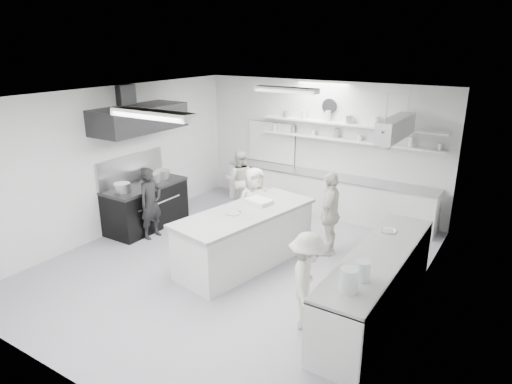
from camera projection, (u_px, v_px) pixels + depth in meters
The scene contains 27 objects.
floor at pixel (235, 264), 8.23m from camera, with size 6.00×7.00×0.02m, color #9392A1.
ceiling at pixel (233, 95), 7.27m from camera, with size 6.00×7.00×0.02m, color silver.
wall_back at pixel (320, 146), 10.55m from camera, with size 6.00×0.04×3.00m, color silver.
wall_front at pixel (50, 266), 4.95m from camera, with size 6.00×0.04×3.00m, color silver.
wall_left at pixel (114, 161), 9.27m from camera, with size 0.04×7.00×3.00m, color silver.
wall_right at pixel (413, 220), 6.22m from camera, with size 0.04×7.00×3.00m, color silver.
stove at pixel (146, 207), 9.73m from camera, with size 0.80×1.80×0.90m, color black.
exhaust_hood at pixel (139, 119), 9.12m from camera, with size 0.85×2.00×0.50m, color #262527.
back_counter at pixel (325, 194), 10.49m from camera, with size 5.00×0.60×0.92m, color silver.
shelf_lower at pixel (347, 140), 10.01m from camera, with size 4.20×0.26×0.04m, color silver.
shelf_upper at pixel (348, 124), 9.90m from camera, with size 4.20×0.26×0.04m, color silver.
pass_through_window at pixel (272, 142), 11.21m from camera, with size 1.30×0.04×1.00m, color black.
wall_clock at pixel (330, 106), 10.11m from camera, with size 0.32×0.32×0.05m, color silver.
right_counter at pixel (377, 285), 6.57m from camera, with size 0.74×3.30×0.94m, color silver.
pot_rack at pixel (396, 128), 8.40m from camera, with size 0.30×1.60×0.40m, color #A5A6A8.
light_fixture_front at pixel (152, 114), 5.85m from camera, with size 1.30×0.25×0.10m, color silver.
light_fixture_rear at pixel (286, 90), 8.73m from camera, with size 1.30×0.25×0.10m, color silver.
prep_island at pixel (246, 239), 8.09m from camera, with size 0.97×2.61×0.96m, color silver.
stove_pot at pixel (153, 178), 9.74m from camera, with size 0.36×0.36×0.23m, color #A5A6A8.
cook_stove at pixel (151, 203), 9.11m from camera, with size 0.54×0.35×1.47m, color black.
cook_back at pixel (239, 180), 10.73m from camera, with size 0.69×0.54×1.42m, color beige.
cook_island_left at pixel (254, 204), 8.99m from camera, with size 0.74×0.48×1.51m, color beige.
cook_island_right at pixel (330, 213), 8.40m from camera, with size 0.94×0.39×1.60m, color beige.
cook_right at pixel (307, 281), 6.21m from camera, with size 0.92×0.53×1.42m, color beige.
bowl_island_a at pixel (233, 214), 7.83m from camera, with size 0.26×0.26×0.06m, color #A5A6A8.
bowl_island_b at pixel (249, 218), 7.66m from camera, with size 0.18×0.18×0.06m, color silver.
bowl_right at pixel (388, 232), 7.16m from camera, with size 0.25×0.25×0.06m, color silver.
Camera 1 is at (4.28, -6.03, 3.84)m, focal length 31.81 mm.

